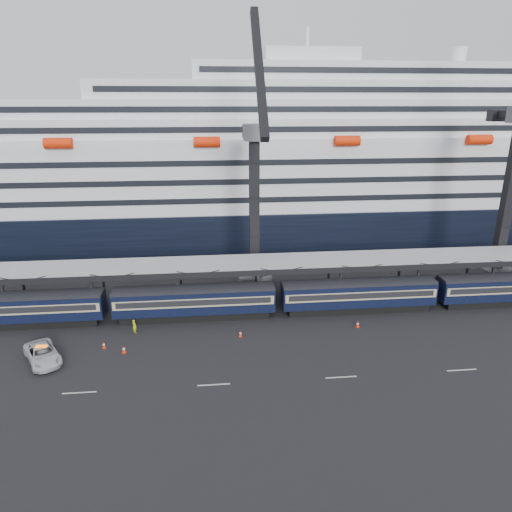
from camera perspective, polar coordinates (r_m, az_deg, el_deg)
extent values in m
plane|color=black|center=(53.67, 24.13, -10.45)|extent=(260.00, 260.00, 0.00)
cube|color=beige|center=(45.43, -21.21, -15.64)|extent=(3.00, 0.15, 0.02)
cube|color=beige|center=(43.74, -5.30, -15.72)|extent=(3.00, 0.15, 0.02)
cube|color=beige|center=(45.29, 10.59, -14.66)|extent=(3.00, 0.15, 0.02)
cube|color=beige|center=(49.77, 24.33, -12.86)|extent=(3.00, 0.15, 0.02)
cube|color=black|center=(59.94, -27.21, -7.34)|extent=(17.48, 2.40, 0.90)
cube|color=black|center=(59.23, -27.47, -5.77)|extent=(19.00, 2.80, 2.70)
cube|color=tan|center=(59.12, -27.51, -5.50)|extent=(18.62, 2.92, 1.05)
cube|color=black|center=(59.10, -27.52, -5.46)|extent=(17.86, 2.98, 0.70)
cube|color=black|center=(58.68, -27.69, -4.43)|extent=(19.00, 2.50, 0.35)
cube|color=black|center=(55.70, -7.58, -7.23)|extent=(17.48, 2.40, 0.90)
cube|color=black|center=(54.94, -7.66, -5.54)|extent=(19.00, 2.80, 2.70)
cube|color=tan|center=(54.82, -7.67, -5.25)|extent=(18.62, 2.92, 1.05)
cube|color=black|center=(54.80, -7.68, -5.21)|extent=(17.86, 2.98, 0.70)
cube|color=black|center=(54.34, -7.73, -4.10)|extent=(19.00, 2.50, 0.35)
cube|color=black|center=(58.41, 12.54, -6.25)|extent=(17.48, 2.40, 0.90)
cube|color=black|center=(57.69, 12.67, -4.63)|extent=(19.00, 2.80, 2.70)
cube|color=tan|center=(57.57, 12.69, -4.35)|extent=(18.62, 2.92, 1.05)
cube|color=black|center=(57.55, 12.69, -4.31)|extent=(17.86, 2.98, 0.70)
cube|color=black|center=(57.12, 12.77, -3.25)|extent=(19.00, 2.50, 0.35)
cube|color=black|center=(67.25, 29.02, -4.87)|extent=(17.48, 2.40, 0.90)
cube|color=black|center=(66.62, 29.27, -3.45)|extent=(19.00, 2.80, 2.70)
cube|color=tan|center=(66.52, 29.31, -3.21)|extent=(18.62, 2.92, 1.05)
cube|color=black|center=(66.50, 29.31, -3.17)|extent=(17.86, 2.98, 0.70)
cube|color=gray|center=(62.93, 18.69, -0.12)|extent=(130.00, 6.00, 0.25)
cube|color=black|center=(60.47, 19.79, -1.30)|extent=(130.00, 0.25, 0.70)
cube|color=black|center=(65.62, 17.62, 0.48)|extent=(130.00, 0.25, 0.70)
cube|color=black|center=(60.85, -28.89, -4.91)|extent=(0.25, 0.25, 5.40)
cube|color=black|center=(65.64, -27.10, -2.98)|extent=(0.25, 0.25, 5.40)
cube|color=black|center=(57.60, -19.70, -4.86)|extent=(0.25, 0.25, 5.40)
cube|color=black|center=(62.64, -18.56, -2.82)|extent=(0.25, 0.25, 5.40)
cube|color=black|center=(55.97, -9.70, -4.67)|extent=(0.25, 0.25, 5.40)
cube|color=black|center=(61.14, -9.39, -2.59)|extent=(0.25, 0.25, 5.40)
cube|color=black|center=(56.10, 0.56, -4.33)|extent=(0.25, 0.25, 5.40)
cube|color=black|center=(61.26, -0.01, -2.28)|extent=(0.25, 0.25, 5.40)
cube|color=black|center=(57.99, 10.46, -3.86)|extent=(0.25, 0.25, 5.40)
cube|color=black|center=(62.99, 9.08, -1.92)|extent=(0.25, 0.25, 5.40)
cube|color=black|center=(61.46, 19.47, -3.34)|extent=(0.25, 0.25, 5.40)
cube|color=black|center=(66.20, 17.49, -1.55)|extent=(0.25, 0.25, 5.40)
cube|color=black|center=(66.27, 27.34, -2.82)|extent=(0.25, 0.25, 5.40)
cube|color=black|center=(70.70, 24.97, -1.18)|extent=(0.25, 0.25, 5.40)
cube|color=black|center=(92.31, 10.62, 5.19)|extent=(200.00, 28.00, 7.00)
cube|color=silver|center=(90.60, 10.98, 11.03)|extent=(190.00, 26.88, 12.00)
cube|color=silver|center=(89.93, 11.29, 15.77)|extent=(160.00, 24.64, 3.00)
cube|color=black|center=(78.18, 13.95, 15.18)|extent=(153.60, 0.12, 0.90)
cube|color=silver|center=(89.84, 11.42, 17.67)|extent=(124.00, 21.84, 3.00)
cube|color=black|center=(79.40, 13.78, 17.41)|extent=(119.04, 0.12, 0.90)
cube|color=silver|center=(89.85, 11.55, 19.58)|extent=(90.00, 19.04, 3.00)
cube|color=black|center=(80.73, 13.62, 19.57)|extent=(86.40, 0.12, 0.90)
cube|color=silver|center=(89.96, 11.68, 21.49)|extent=(56.00, 16.24, 3.00)
cube|color=black|center=(82.18, 13.45, 21.66)|extent=(53.76, 0.12, 0.90)
cube|color=silver|center=(88.17, 6.38, 23.43)|extent=(16.00, 12.00, 2.50)
cylinder|color=silver|center=(97.77, 23.96, 21.88)|extent=(2.80, 2.80, 3.00)
cylinder|color=#FF2D08|center=(75.62, -23.49, 12.81)|extent=(4.00, 1.60, 1.60)
cylinder|color=#FF2D08|center=(72.27, -6.15, 13.99)|extent=(4.00, 1.60, 1.60)
cylinder|color=#FF2D08|center=(75.47, 11.32, 13.95)|extent=(4.00, 1.60, 1.60)
cylinder|color=#FF2D08|center=(84.48, 26.13, 12.93)|extent=(4.00, 1.60, 1.60)
cube|color=#484B4F|center=(63.92, -0.21, -2.99)|extent=(4.50, 4.50, 2.00)
cube|color=black|center=(60.92, -0.22, 5.77)|extent=(1.30, 1.30, 18.00)
cube|color=#484B4F|center=(59.46, -0.23, 15.20)|extent=(2.60, 3.20, 2.00)
cube|color=black|center=(53.68, 0.40, 22.17)|extent=(0.90, 12.26, 14.37)
cube|color=black|center=(61.97, -0.47, 15.35)|extent=(0.90, 5.04, 0.90)
cube|color=black|center=(64.49, -0.68, 15.30)|extent=(2.20, 1.60, 1.60)
cube|color=#484B4F|center=(74.81, 27.64, -1.93)|extent=(4.50, 4.50, 2.00)
cube|color=black|center=(72.07, 28.96, 6.28)|extent=(1.30, 1.30, 20.00)
cube|color=black|center=(73.27, 29.12, 15.19)|extent=(0.90, 5.60, 0.90)
cube|color=black|center=(75.61, 27.89, 15.27)|extent=(2.20, 1.60, 1.60)
imported|color=silver|center=(51.15, -25.12, -11.05)|extent=(5.31, 6.41, 1.63)
imported|color=#BEE80C|center=(53.50, -14.96, -8.48)|extent=(0.68, 0.68, 1.59)
cube|color=#FF2D08|center=(50.22, -16.15, -11.51)|extent=(0.42, 0.42, 0.04)
cone|color=#FF2D08|center=(50.02, -16.19, -11.09)|extent=(0.35, 0.35, 0.79)
cylinder|color=white|center=(50.02, -16.19, -11.09)|extent=(0.30, 0.30, 0.13)
cube|color=#FF2D08|center=(51.73, -18.44, -10.81)|extent=(0.37, 0.37, 0.04)
cone|color=#FF2D08|center=(51.55, -18.49, -10.46)|extent=(0.31, 0.31, 0.70)
cylinder|color=white|center=(51.55, -18.49, -10.46)|extent=(0.26, 0.26, 0.12)
cube|color=#FF2D08|center=(51.33, -1.96, -10.00)|extent=(0.37, 0.37, 0.04)
cone|color=#FF2D08|center=(51.16, -1.96, -9.63)|extent=(0.31, 0.31, 0.71)
cylinder|color=white|center=(51.16, -1.96, -9.63)|extent=(0.26, 0.26, 0.12)
cube|color=#FF2D08|center=(54.55, 12.58, -8.63)|extent=(0.39, 0.39, 0.04)
cone|color=#FF2D08|center=(54.38, 12.61, -8.27)|extent=(0.33, 0.33, 0.74)
cylinder|color=white|center=(54.38, 12.61, -8.27)|extent=(0.28, 0.28, 0.12)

